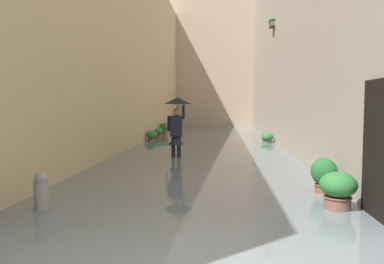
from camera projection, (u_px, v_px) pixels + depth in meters
name	position (u px, v px, depth m)	size (l,w,h in m)	color
ground_plane	(208.00, 149.00, 15.66)	(63.75, 63.75, 0.00)	slate
flood_water	(208.00, 146.00, 15.65)	(6.46, 31.50, 0.19)	slate
building_facade_right	(118.00, 45.00, 15.63)	(2.04, 29.50, 8.52)	tan
building_facade_far	(214.00, 39.00, 28.73)	(9.26, 1.80, 13.58)	tan
person_wading	(177.00, 118.00, 11.71)	(0.88, 0.88, 2.13)	#2D2319
potted_plant_mid_left	(324.00, 177.00, 7.06)	(0.48, 0.48, 0.84)	brown
potted_plant_near_left	(338.00, 192.00, 5.95)	(0.58, 0.58, 0.78)	brown
potted_plant_far_right	(152.00, 137.00, 17.13)	(0.47, 0.47, 0.66)	#66605B
potted_plant_near_right	(164.00, 130.00, 20.45)	(0.51, 0.51, 0.84)	brown
potted_plant_far_left	(267.00, 139.00, 16.28)	(0.50, 0.50, 0.61)	#66605B
potted_plant_mid_right	(159.00, 134.00, 18.72)	(0.42, 0.42, 0.69)	brown
mooring_bollard	(41.00, 197.00, 5.97)	(0.23, 0.23, 0.77)	gray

